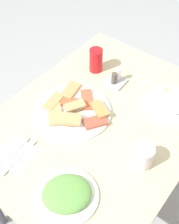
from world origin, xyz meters
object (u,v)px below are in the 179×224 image
(salad_plate_rice, at_px, (67,194))
(condiment_caddy, at_px, (116,79))
(soda_can, at_px, (96,60))
(spoon, at_px, (19,157))
(dining_table, at_px, (100,132))
(salad_plate_greens, at_px, (169,102))
(drinking_glass, at_px, (143,157))
(pide_platter, at_px, (73,110))
(paper_napkin, at_px, (16,155))
(fork, at_px, (13,152))

(salad_plate_rice, height_order, condiment_caddy, condiment_caddy)
(soda_can, relative_size, spoon, 0.64)
(dining_table, bearing_deg, soda_can, -138.94)
(salad_plate_greens, distance_m, drinking_glass, 0.35)
(pide_platter, distance_m, drinking_glass, 0.38)
(spoon, bearing_deg, drinking_glass, 120.75)
(salad_plate_rice, bearing_deg, dining_table, -161.20)
(paper_napkin, bearing_deg, condiment_caddy, 173.56)
(dining_table, bearing_deg, salad_plate_greens, 144.22)
(pide_platter, xyz_separation_m, salad_plate_greens, (-0.30, 0.31, 0.01))
(dining_table, distance_m, fork, 0.40)
(paper_napkin, bearing_deg, fork, -90.00)
(condiment_caddy, bearing_deg, salad_plate_rice, 19.15)
(paper_napkin, relative_size, condiment_caddy, 1.53)
(paper_napkin, bearing_deg, pide_platter, 174.82)
(salad_plate_rice, relative_size, paper_napkin, 1.63)
(dining_table, distance_m, condiment_caddy, 0.27)
(salad_plate_greens, height_order, salad_plate_rice, salad_plate_rice)
(soda_can, xyz_separation_m, fork, (0.60, 0.05, -0.06))
(salad_plate_rice, relative_size, condiment_caddy, 2.50)
(pide_platter, bearing_deg, spoon, -1.92)
(salad_plate_greens, height_order, soda_can, soda_can)
(paper_napkin, bearing_deg, drinking_glass, 124.01)
(drinking_glass, distance_m, spoon, 0.48)
(dining_table, relative_size, condiment_caddy, 11.48)
(pide_platter, bearing_deg, condiment_caddy, 172.12)
(salad_plate_rice, distance_m, fork, 0.29)
(pide_platter, xyz_separation_m, fork, (0.31, -0.05, -0.01))
(soda_can, bearing_deg, condiment_caddy, 82.67)
(pide_platter, xyz_separation_m, spoon, (0.31, -0.01, -0.01))
(drinking_glass, distance_m, condiment_caddy, 0.46)
(pide_platter, height_order, salad_plate_greens, salad_plate_greens)
(paper_napkin, xyz_separation_m, condiment_caddy, (-0.59, 0.07, 0.02))
(salad_plate_greens, distance_m, condiment_caddy, 0.27)
(soda_can, distance_m, paper_napkin, 0.61)
(spoon, bearing_deg, pide_platter, 173.61)
(spoon, bearing_deg, dining_table, 155.07)
(drinking_glass, xyz_separation_m, condiment_caddy, (-0.31, -0.34, -0.03))
(dining_table, xyz_separation_m, spoon, (0.35, -0.13, 0.10))
(fork, distance_m, condiment_caddy, 0.59)
(dining_table, height_order, salad_plate_greens, salad_plate_greens)
(drinking_glass, height_order, spoon, drinking_glass)
(dining_table, xyz_separation_m, salad_plate_rice, (0.36, 0.12, 0.11))
(salad_plate_greens, relative_size, soda_can, 1.81)
(soda_can, relative_size, condiment_caddy, 1.32)
(pide_platter, bearing_deg, drinking_glass, 83.95)
(drinking_glass, height_order, paper_napkin, drinking_glass)
(salad_plate_greens, distance_m, paper_napkin, 0.70)
(pide_platter, height_order, condiment_caddy, condiment_caddy)
(spoon, bearing_deg, condiment_caddy, 170.83)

